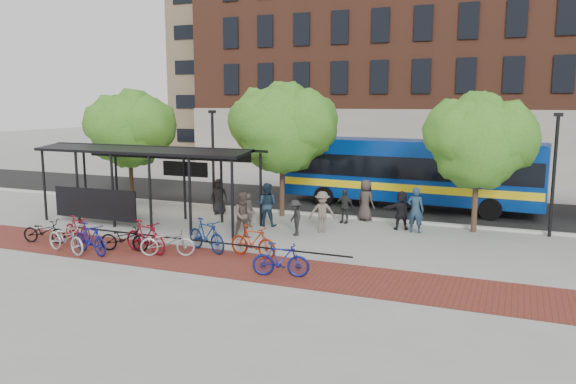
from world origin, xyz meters
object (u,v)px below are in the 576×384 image
at_px(bike_2, 66,238).
at_px(pedestrian_6, 366,200).
at_px(pedestrian_7, 415,210).
at_px(tree_b, 284,125).
at_px(bike_4, 125,238).
at_px(bike_11, 281,260).
at_px(bike_9, 253,241).
at_px(pedestrian_8, 244,215).
at_px(bike_0, 44,231).
at_px(tree_c, 481,138).
at_px(bike_6, 167,242).
at_px(lamp_post_left, 213,157).
at_px(pedestrian_4, 344,206).
at_px(pedestrian_9, 295,218).
at_px(bike_7, 206,235).
at_px(pedestrian_1, 249,210).
at_px(bus_shelter, 147,158).
at_px(bike_1, 78,228).
at_px(bus, 410,169).
at_px(bike_3, 90,239).
at_px(bike_5, 145,237).
at_px(pedestrian_2, 267,205).
at_px(pedestrian_5, 402,210).
at_px(tree_a, 131,126).
at_px(pedestrian_3, 322,212).
at_px(pedestrian_0, 219,196).
at_px(lamp_post_right, 554,171).

relative_size(bike_2, pedestrian_6, 1.10).
bearing_deg(pedestrian_7, tree_b, -7.38).
relative_size(bike_4, bike_11, 1.02).
bearing_deg(bike_9, pedestrian_8, 40.99).
distance_m(bike_0, pedestrian_7, 15.26).
height_order(tree_c, bike_4, tree_c).
relative_size(tree_b, bike_6, 3.23).
bearing_deg(lamp_post_left, bike_0, -106.69).
relative_size(pedestrian_4, pedestrian_7, 0.79).
height_order(lamp_post_left, bike_9, lamp_post_left).
bearing_deg(pedestrian_9, bike_7, -69.86).
distance_m(bike_2, pedestrian_1, 7.88).
bearing_deg(bike_11, bus_shelter, 47.17).
distance_m(bike_1, pedestrian_8, 6.72).
xyz_separation_m(bus, bike_3, (-9.18, -13.58, -1.47)).
relative_size(bike_3, bike_5, 0.94).
distance_m(bus, bike_11, 13.55).
height_order(bike_9, pedestrian_4, pedestrian_4).
bearing_deg(bike_7, pedestrian_2, 18.18).
height_order(pedestrian_5, pedestrian_7, pedestrian_7).
height_order(tree_b, bike_1, tree_b).
xyz_separation_m(pedestrian_4, pedestrian_7, (3.37, -0.69, 0.21)).
height_order(tree_a, pedestrian_1, tree_a).
relative_size(bike_4, pedestrian_6, 0.99).
distance_m(tree_c, pedestrian_2, 9.67).
xyz_separation_m(bike_9, pedestrian_4, (1.41, 6.75, 0.20)).
bearing_deg(tree_c, pedestrian_8, -150.99).
distance_m(bike_9, pedestrian_3, 4.73).
bearing_deg(tree_c, bike_9, -134.90).
distance_m(lamp_post_left, bike_3, 9.69).
distance_m(bike_0, pedestrian_6, 14.03).
relative_size(tree_b, bike_1, 3.81).
bearing_deg(pedestrian_4, bus, 75.60).
height_order(tree_c, pedestrian_4, tree_c).
bearing_deg(bike_5, pedestrian_2, -9.43).
bearing_deg(bike_1, bike_5, -83.27).
bearing_deg(bus_shelter, bike_0, -107.67).
xyz_separation_m(bus_shelter, pedestrian_8, (5.48, -1.02, -2.03)).
bearing_deg(pedestrian_0, bike_11, -67.20).
distance_m(tree_a, bike_2, 10.91).
relative_size(pedestrian_1, pedestrian_5, 0.88).
relative_size(bus, bike_11, 7.17).
bearing_deg(tree_b, pedestrian_6, 6.47).
bearing_deg(bus_shelter, bike_4, -63.94).
bearing_deg(bike_3, bike_4, -30.19).
xyz_separation_m(tree_b, tree_c, (8.99, -0.00, -0.41)).
xyz_separation_m(bike_4, pedestrian_1, (2.46, 5.57, 0.26)).
relative_size(bike_6, bike_7, 0.96).
distance_m(pedestrian_1, pedestrian_3, 3.44).
xyz_separation_m(lamp_post_right, bike_3, (-15.79, -9.44, -2.16)).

